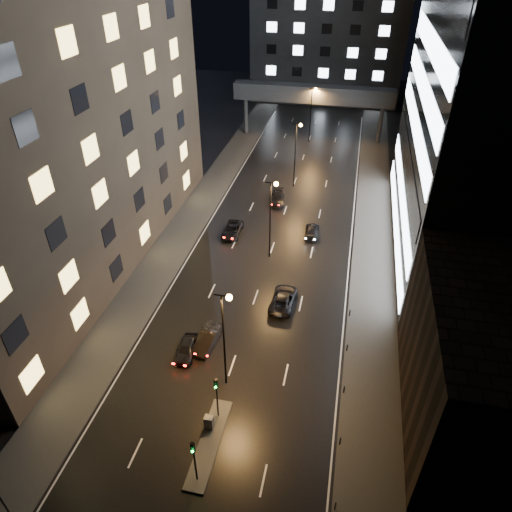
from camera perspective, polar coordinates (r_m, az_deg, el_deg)
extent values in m
plane|color=black|center=(66.46, 3.67, 5.74)|extent=(160.00, 160.00, 0.00)
cube|color=#383533|center=(65.00, -8.03, 4.81)|extent=(5.00, 110.00, 0.15)
cube|color=#383533|center=(61.73, 14.43, 2.21)|extent=(5.00, 110.00, 0.15)
cube|color=#2D2319|center=(53.12, -24.86, 18.54)|extent=(15.00, 48.00, 40.00)
cube|color=black|center=(39.10, 26.60, -12.07)|extent=(10.00, 18.00, 12.00)
cube|color=#333335|center=(117.49, 9.00, 24.79)|extent=(34.00, 14.00, 25.00)
cube|color=#333335|center=(91.06, 7.14, 19.47)|extent=(30.00, 3.00, 3.00)
cylinder|color=#333335|center=(94.55, -1.28, 17.13)|extent=(0.80, 0.80, 7.00)
cylinder|color=#333335|center=(92.24, 15.25, 15.51)|extent=(0.80, 0.80, 7.00)
cube|color=#383533|center=(38.46, -5.84, -22.20)|extent=(1.60, 8.00, 0.15)
cylinder|color=black|center=(38.33, -4.85, -17.68)|extent=(0.12, 0.12, 3.50)
cube|color=black|center=(36.61, -5.02, -15.58)|extent=(0.28, 0.22, 0.90)
sphere|color=#0CFF33|center=(36.75, -5.06, -16.02)|extent=(0.18, 0.18, 0.18)
cylinder|color=black|center=(35.46, -7.60, -24.50)|extent=(0.12, 0.12, 3.50)
cube|color=black|center=(33.60, -7.91, -22.58)|extent=(0.28, 0.22, 0.90)
sphere|color=#0CFF33|center=(33.76, -7.95, -23.03)|extent=(0.18, 0.18, 0.18)
cylinder|color=black|center=(38.13, -29.23, -25.09)|extent=(0.12, 0.12, 3.50)
cylinder|color=black|center=(35.87, 9.86, -28.49)|extent=(0.12, 0.12, 0.90)
cylinder|color=black|center=(38.43, 10.46, -21.88)|extent=(0.12, 0.12, 0.90)
cylinder|color=black|center=(41.44, 10.93, -16.16)|extent=(0.12, 0.12, 0.90)
cylinder|color=black|center=(44.81, 11.31, -11.25)|extent=(0.12, 0.12, 0.90)
cylinder|color=black|center=(48.45, 11.63, -7.06)|extent=(0.12, 0.12, 0.90)
cylinder|color=black|center=(38.24, -4.01, -10.71)|extent=(0.18, 0.18, 10.00)
cylinder|color=black|center=(34.85, -4.34, -4.94)|extent=(1.20, 0.12, 0.12)
sphere|color=#FF9E38|center=(34.78, -3.38, -5.21)|extent=(0.50, 0.50, 0.50)
cylinder|color=black|center=(53.69, 1.78, 4.33)|extent=(0.18, 0.18, 10.00)
cylinder|color=black|center=(51.34, 1.88, 9.14)|extent=(1.20, 0.12, 0.12)
sphere|color=#FF9E38|center=(51.29, 2.54, 8.98)|extent=(0.50, 0.50, 0.50)
cylinder|color=black|center=(71.44, 4.89, 12.29)|extent=(0.18, 0.18, 10.00)
cylinder|color=black|center=(69.69, 5.10, 16.09)|extent=(1.20, 0.12, 0.12)
sphere|color=#FF9E38|center=(69.65, 5.61, 15.97)|extent=(0.50, 0.50, 0.50)
cylinder|color=black|center=(90.13, 6.83, 17.01)|extent=(0.18, 0.18, 10.00)
cylinder|color=black|center=(88.75, 7.06, 20.08)|extent=(1.20, 0.12, 0.12)
sphere|color=#FF9E38|center=(88.72, 7.47, 19.98)|extent=(0.50, 0.50, 0.50)
imported|color=black|center=(44.15, -8.63, -11.35)|extent=(1.88, 4.01, 1.33)
imported|color=black|center=(44.68, -6.06, -10.25)|extent=(2.09, 4.64, 1.48)
imported|color=black|center=(60.38, -2.98, 3.26)|extent=(2.25, 4.84, 1.34)
imported|color=black|center=(68.10, 2.72, 7.20)|extent=(2.55, 4.98, 1.38)
imported|color=black|center=(48.91, 3.44, -5.35)|extent=(2.63, 5.35, 1.46)
imported|color=black|center=(60.59, 7.01, 3.11)|extent=(2.04, 4.50, 1.28)
cube|color=#535456|center=(38.68, -5.89, -19.95)|extent=(0.75, 0.59, 1.20)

